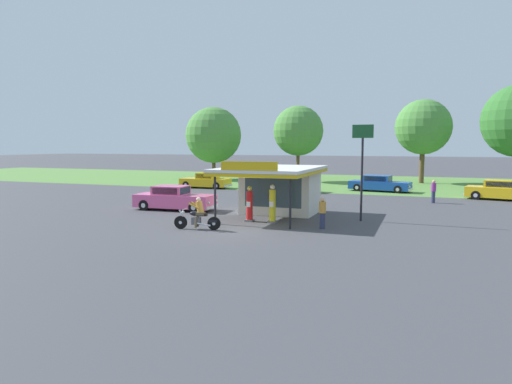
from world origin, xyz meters
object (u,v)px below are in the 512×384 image
Objects in this scene: gas_pump_nearside at (250,205)px; motorcycle_with_rider at (198,216)px; parked_car_back_row_centre_right at (502,191)px; featured_classic_sedan at (174,199)px; roadside_pole_sign at (362,156)px; bystander_strolling_foreground at (322,212)px; parked_car_back_row_far_right at (379,184)px; gas_pump_offside at (272,205)px; bystander_leaning_by_kiosk at (433,191)px; parked_car_back_row_centre_left at (206,181)px; parked_car_back_row_left at (289,183)px.

gas_pump_nearside is 0.82× the size of motorcycle_with_rider.
gas_pump_nearside is at bearing -132.83° from parked_car_back_row_centre_right.
featured_classic_sedan is 11.94m from roadside_pole_sign.
parked_car_back_row_far_right is at bearing 87.24° from bystander_strolling_foreground.
gas_pump_offside reaches higher than parked_car_back_row_far_right.
parked_car_back_row_centre_right is at bearing 32.65° from featured_classic_sedan.
bystander_leaning_by_kiosk reaches higher than parked_car_back_row_far_right.
featured_classic_sedan is at bearing 162.13° from gas_pump_offside.
motorcycle_with_rider is 0.43× the size of featured_classic_sedan.
roadside_pole_sign reaches higher than bystander_leaning_by_kiosk.
gas_pump_offside reaches higher than gas_pump_nearside.
bystander_strolling_foreground reaches higher than parked_car_back_row_far_right.
bystander_strolling_foreground is (4.12, -0.78, -0.05)m from gas_pump_nearside.
roadside_pole_sign reaches higher than motorcycle_with_rider.
gas_pump_nearside is 0.94× the size of gas_pump_offside.
bystander_leaning_by_kiosk is (10.87, 14.76, 0.20)m from motorcycle_with_rider.
gas_pump_nearside is 19.38m from parked_car_back_row_centre_left.
gas_pump_nearside reaches higher than featured_classic_sedan.
motorcycle_with_rider is at bearing -116.09° from gas_pump_nearside.
roadside_pole_sign reaches higher than gas_pump_offside.
motorcycle_with_rider is 1.49× the size of bystander_strolling_foreground.
parked_car_back_row_left is at bearing 177.88° from parked_car_back_row_centre_right.
parked_car_back_row_centre_left is 21.64m from roadside_pole_sign.
parked_car_back_row_centre_right is (14.20, 15.32, -0.18)m from gas_pump_nearside.
featured_classic_sedan is 24.03m from parked_car_back_row_centre_right.
bystander_strolling_foreground is at bearing -116.13° from roadside_pole_sign.
gas_pump_offside is 1.24× the size of bystander_leaning_by_kiosk.
gas_pump_offside reaches higher than featured_classic_sedan.
featured_classic_sedan is 0.98× the size of parked_car_back_row_centre_right.
parked_car_back_row_left is (3.56, 13.58, 0.02)m from featured_classic_sedan.
parked_car_back_row_far_right is (-9.15, 3.26, -0.03)m from parked_car_back_row_centre_right.
gas_pump_nearside is at bearing -158.37° from roadside_pole_sign.
bystander_leaning_by_kiosk is 1.05× the size of bystander_strolling_foreground.
parked_car_back_row_centre_right is at bearing 49.49° from motorcycle_with_rider.
parked_car_back_row_left is at bearing 98.81° from gas_pump_nearside.
bystander_leaning_by_kiosk is (4.33, -6.88, 0.20)m from parked_car_back_row_far_right.
roadside_pole_sign reaches higher than bystander_strolling_foreground.
bystander_leaning_by_kiosk reaches higher than parked_car_back_row_left.
featured_classic_sedan reaches higher than parked_car_back_row_far_right.
motorcycle_with_rider is at bearing -132.33° from gas_pump_offside.
parked_car_back_row_left is 12.58m from bystander_leaning_by_kiosk.
gas_pump_offside is at bearing -124.65° from bystander_leaning_by_kiosk.
motorcycle_with_rider is 0.43× the size of parked_car_back_row_left.
parked_car_back_row_far_right is (6.55, 21.64, -0.00)m from motorcycle_with_rider.
bystander_leaning_by_kiosk is (9.38, 11.71, -0.01)m from gas_pump_nearside.
parked_car_back_row_left is at bearing 160.33° from bystander_leaning_by_kiosk.
parked_car_back_row_centre_left is at bearing 131.38° from bystander_strolling_foreground.
parked_car_back_row_left is at bearing 75.33° from featured_classic_sedan.
gas_pump_nearside is at bearing -128.70° from bystander_leaning_by_kiosk.
bystander_leaning_by_kiosk is at bearing 68.22° from roadside_pole_sign.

